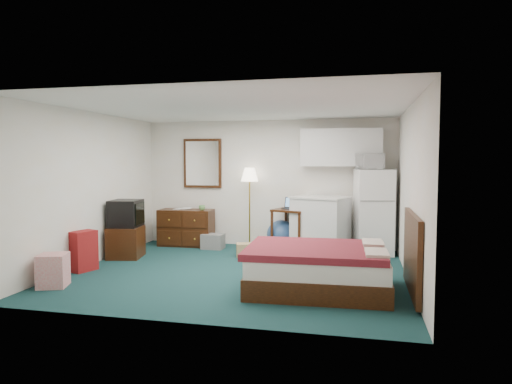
% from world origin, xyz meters
% --- Properties ---
extents(floor, '(5.00, 4.50, 0.01)m').
position_xyz_m(floor, '(0.00, 0.00, 0.00)').
color(floor, black).
rests_on(floor, ground).
extents(ceiling, '(5.00, 4.50, 0.01)m').
position_xyz_m(ceiling, '(0.00, 0.00, 2.50)').
color(ceiling, white).
rests_on(ceiling, walls).
extents(walls, '(5.01, 4.51, 2.50)m').
position_xyz_m(walls, '(0.00, 0.00, 1.25)').
color(walls, white).
rests_on(walls, floor).
extents(mirror, '(0.80, 0.06, 1.00)m').
position_xyz_m(mirror, '(-1.35, 2.22, 1.65)').
color(mirror, white).
rests_on(mirror, walls).
extents(upper_cabinets, '(1.50, 0.35, 0.70)m').
position_xyz_m(upper_cabinets, '(1.45, 2.08, 1.95)').
color(upper_cabinets, silver).
rests_on(upper_cabinets, walls).
extents(headboard, '(0.06, 1.56, 1.00)m').
position_xyz_m(headboard, '(2.46, -0.72, 0.55)').
color(headboard, black).
rests_on(headboard, walls).
extents(dresser, '(1.08, 0.52, 0.73)m').
position_xyz_m(dresser, '(-1.59, 1.88, 0.36)').
color(dresser, black).
rests_on(dresser, floor).
extents(floor_lamp, '(0.42, 0.42, 1.57)m').
position_xyz_m(floor_lamp, '(-0.31, 2.03, 0.78)').
color(floor_lamp, gold).
rests_on(floor_lamp, floor).
extents(desk, '(0.79, 0.79, 0.79)m').
position_xyz_m(desk, '(0.57, 1.85, 0.40)').
color(desk, black).
rests_on(desk, floor).
extents(exercise_ball, '(0.59, 0.59, 0.56)m').
position_xyz_m(exercise_ball, '(0.34, 1.96, 0.28)').
color(exercise_ball, navy).
rests_on(exercise_ball, floor).
extents(kitchen_counter, '(1.11, 0.98, 1.02)m').
position_xyz_m(kitchen_counter, '(1.11, 1.75, 0.51)').
color(kitchen_counter, silver).
rests_on(kitchen_counter, floor).
extents(fridge, '(0.74, 0.74, 1.55)m').
position_xyz_m(fridge, '(2.05, 1.88, 0.77)').
color(fridge, white).
rests_on(fridge, floor).
extents(bed, '(1.84, 1.47, 0.57)m').
position_xyz_m(bed, '(1.29, -0.72, 0.29)').
color(bed, '#52171B').
rests_on(bed, floor).
extents(tv_stand, '(0.65, 0.69, 0.54)m').
position_xyz_m(tv_stand, '(-2.21, 0.58, 0.27)').
color(tv_stand, black).
rests_on(tv_stand, floor).
extents(suitcase, '(0.35, 0.44, 0.62)m').
position_xyz_m(suitcase, '(-2.35, -0.46, 0.31)').
color(suitcase, maroon).
rests_on(suitcase, floor).
extents(retail_box, '(0.46, 0.46, 0.45)m').
position_xyz_m(retail_box, '(-2.23, -1.35, 0.22)').
color(retail_box, silver).
rests_on(retail_box, floor).
extents(file_bin, '(0.42, 0.32, 0.29)m').
position_xyz_m(file_bin, '(-0.95, 1.67, 0.14)').
color(file_bin, slate).
rests_on(file_bin, floor).
extents(cardboard_box_a, '(0.34, 0.31, 0.24)m').
position_xyz_m(cardboard_box_a, '(-0.18, 1.11, 0.12)').
color(cardboard_box_a, tan).
rests_on(cardboard_box_a, floor).
extents(cardboard_box_b, '(0.21, 0.25, 0.25)m').
position_xyz_m(cardboard_box_b, '(0.85, 1.39, 0.12)').
color(cardboard_box_b, tan).
rests_on(cardboard_box_b, floor).
extents(laptop, '(0.35, 0.30, 0.21)m').
position_xyz_m(laptop, '(0.54, 1.83, 0.90)').
color(laptop, black).
rests_on(laptop, desk).
extents(crt_tv, '(0.58, 0.62, 0.47)m').
position_xyz_m(crt_tv, '(-2.21, 0.61, 0.78)').
color(crt_tv, black).
rests_on(crt_tv, tv_stand).
extents(microwave, '(0.53, 0.31, 0.35)m').
position_xyz_m(microwave, '(1.97, 1.91, 1.72)').
color(microwave, white).
rests_on(microwave, fridge).
extents(book_a, '(0.15, 0.05, 0.21)m').
position_xyz_m(book_a, '(-1.80, 1.87, 0.83)').
color(book_a, tan).
rests_on(book_a, dresser).
extents(book_b, '(0.18, 0.07, 0.24)m').
position_xyz_m(book_b, '(-1.69, 1.95, 0.85)').
color(book_b, tan).
rests_on(book_b, dresser).
extents(mug, '(0.15, 0.13, 0.13)m').
position_xyz_m(mug, '(-1.23, 1.83, 0.79)').
color(mug, '#5D9850').
rests_on(mug, dresser).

